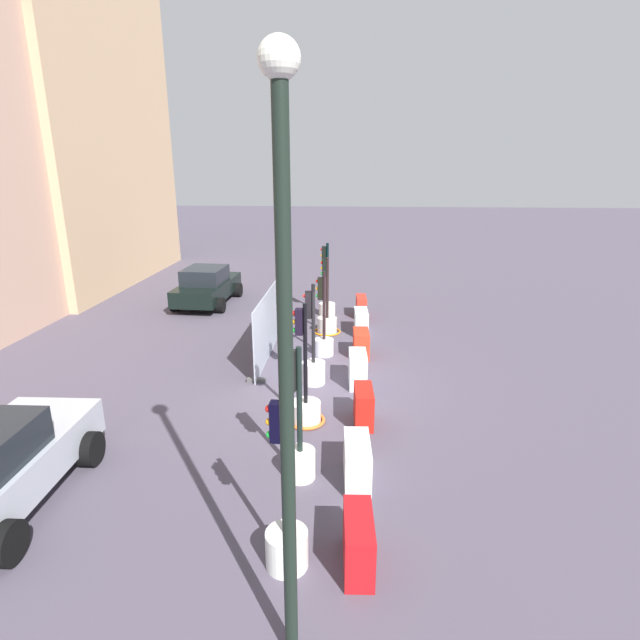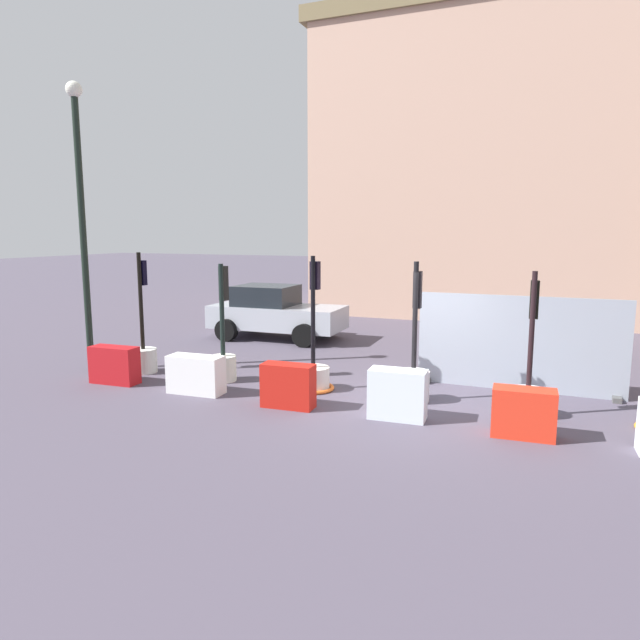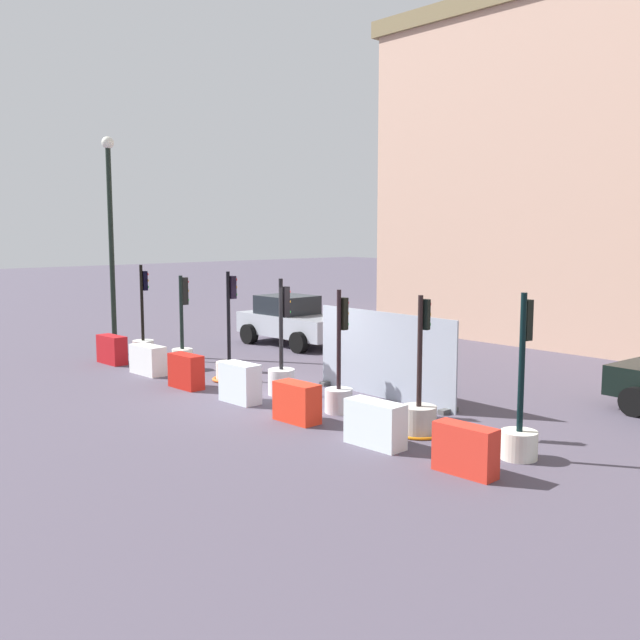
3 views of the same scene
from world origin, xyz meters
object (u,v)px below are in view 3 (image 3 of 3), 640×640
at_px(construction_barrier_0, 112,350).
at_px(construction_barrier_3, 240,383).
at_px(construction_barrier_1, 148,360).
at_px(traffic_light_4, 339,388).
at_px(car_silver_hatchback, 293,321).
at_px(street_lamp_post, 111,226).
at_px(construction_barrier_4, 297,402).
at_px(construction_barrier_6, 465,450).
at_px(traffic_light_6, 520,426).
at_px(traffic_light_3, 282,372).
at_px(traffic_light_5, 419,413).
at_px(traffic_light_0, 143,342).
at_px(construction_barrier_5, 375,424).
at_px(construction_barrier_2, 186,371).
at_px(traffic_light_2, 230,364).
at_px(traffic_light_1, 183,348).

relative_size(construction_barrier_0, construction_barrier_3, 1.07).
xyz_separation_m(construction_barrier_1, construction_barrier_3, (4.19, -0.00, 0.05)).
xyz_separation_m(traffic_light_4, construction_barrier_1, (-6.29, -1.03, -0.12)).
bearing_deg(car_silver_hatchback, street_lamp_post, -113.23).
distance_m(construction_barrier_4, construction_barrier_6, 4.14).
bearing_deg(traffic_light_6, construction_barrier_3, -169.37).
relative_size(traffic_light_3, traffic_light_5, 1.03).
bearing_deg(traffic_light_0, traffic_light_4, 0.17).
relative_size(traffic_light_5, street_lamp_post, 0.40).
relative_size(construction_barrier_5, street_lamp_post, 0.17).
xyz_separation_m(traffic_light_4, construction_barrier_2, (-4.16, -1.17, -0.10)).
bearing_deg(construction_barrier_2, construction_barrier_6, 0.04).
relative_size(traffic_light_6, car_silver_hatchback, 0.68).
height_order(traffic_light_2, car_silver_hatchback, traffic_light_2).
height_order(traffic_light_0, construction_barrier_2, traffic_light_0).
distance_m(traffic_light_3, construction_barrier_5, 4.44).
height_order(construction_barrier_2, construction_barrier_5, construction_barrier_2).
bearing_deg(construction_barrier_3, traffic_light_1, 165.79).
distance_m(traffic_light_1, construction_barrier_3, 4.33).
xyz_separation_m(traffic_light_6, construction_barrier_3, (-6.35, -1.19, -0.11)).
relative_size(construction_barrier_1, construction_barrier_2, 1.16).
relative_size(traffic_light_6, construction_barrier_2, 2.78).
distance_m(traffic_light_4, construction_barrier_5, 2.44).
distance_m(traffic_light_1, construction_barrier_2, 2.46).
bearing_deg(traffic_light_6, car_silver_hatchback, 157.80).
bearing_deg(street_lamp_post, construction_barrier_2, -9.00).
bearing_deg(construction_barrier_4, traffic_light_3, 148.49).
bearing_deg(construction_barrier_2, traffic_light_1, 150.87).
bearing_deg(traffic_light_5, construction_barrier_3, -166.01).
bearing_deg(traffic_light_1, car_silver_hatchback, 104.10).
xyz_separation_m(traffic_light_3, street_lamp_post, (-7.70, -0.41, 3.38)).
distance_m(construction_barrier_5, street_lamp_post, 12.48).
bearing_deg(traffic_light_6, construction_barrier_1, -173.57).
bearing_deg(traffic_light_2, construction_barrier_4, -16.83).
bearing_deg(traffic_light_0, construction_barrier_5, -6.05).
height_order(traffic_light_6, construction_barrier_1, traffic_light_6).
relative_size(traffic_light_5, traffic_light_6, 0.94).
distance_m(construction_barrier_1, street_lamp_post, 5.02).
bearing_deg(construction_barrier_1, traffic_light_5, 7.14).
bearing_deg(traffic_light_3, traffic_light_2, -179.80).
relative_size(construction_barrier_0, construction_barrier_4, 1.09).
bearing_deg(traffic_light_1, construction_barrier_4, -10.48).
bearing_deg(construction_barrier_0, construction_barrier_3, 0.17).
distance_m(traffic_light_3, traffic_light_6, 6.34).
xyz_separation_m(traffic_light_4, construction_barrier_3, (-2.10, -1.03, -0.07)).
xyz_separation_m(traffic_light_2, street_lamp_post, (-5.59, -0.41, 3.49)).
height_order(construction_barrier_3, street_lamp_post, street_lamp_post).
relative_size(traffic_light_3, construction_barrier_3, 2.67).
bearing_deg(car_silver_hatchback, construction_barrier_1, -78.25).
height_order(traffic_light_3, construction_barrier_3, traffic_light_3).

